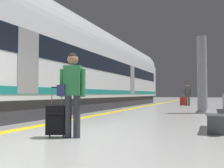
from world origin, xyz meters
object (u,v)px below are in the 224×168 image
object	(u,v)px
high_speed_train	(71,63)
platform_pillar	(202,76)
rolling_suitcase_foreground	(56,120)
suitcase_near	(183,101)
traveller_foreground	(72,88)
passenger_near	(188,93)
platform_bench	(219,111)

from	to	relation	value
high_speed_train	platform_pillar	xyz separation A→B (m)	(6.31, 1.33, -0.78)
high_speed_train	rolling_suitcase_foreground	size ratio (longest dim) A/B	29.14
rolling_suitcase_foreground	platform_pillar	size ratio (longest dim) A/B	0.29
rolling_suitcase_foreground	suitcase_near	xyz separation A→B (m)	(1.00, 14.24, -0.00)
suitcase_near	platform_pillar	size ratio (longest dim) A/B	0.29
traveller_foreground	rolling_suitcase_foreground	world-z (taller)	traveller_foreground
suitcase_near	platform_pillar	distance (m)	6.89
rolling_suitcase_foreground	suitcase_near	size ratio (longest dim) A/B	1.00
passenger_near	platform_pillar	xyz separation A→B (m)	(1.27, -6.90, 0.76)
passenger_near	platform_bench	bearing A→B (deg)	-81.51
passenger_near	suitcase_near	distance (m)	0.77
suitcase_near	platform_pillar	world-z (taller)	platform_pillar
rolling_suitcase_foreground	platform_bench	xyz separation A→B (m)	(3.15, 2.32, 0.12)
platform_pillar	passenger_near	bearing A→B (deg)	100.45
platform_pillar	platform_bench	world-z (taller)	platform_pillar
traveller_foreground	suitcase_near	world-z (taller)	traveller_foreground
rolling_suitcase_foreground	platform_pillar	bearing A→B (deg)	71.33
high_speed_train	rolling_suitcase_foreground	distance (m)	7.66
traveller_foreground	passenger_near	bearing A→B (deg)	86.11
rolling_suitcase_foreground	suitcase_near	distance (m)	14.27
high_speed_train	passenger_near	bearing A→B (deg)	58.53
high_speed_train	platform_bench	xyz separation A→B (m)	(6.87, -4.03, -2.03)
platform_pillar	suitcase_near	bearing A→B (deg)	103.65
passenger_near	traveller_foreground	bearing A→B (deg)	-93.89
traveller_foreground	platform_bench	bearing A→B (deg)	38.53
rolling_suitcase_foreground	suitcase_near	bearing A→B (deg)	85.98
traveller_foreground	platform_bench	xyz separation A→B (m)	(2.82, 2.24, -0.54)
suitcase_near	traveller_foreground	bearing A→B (deg)	-92.69
passenger_near	platform_bench	distance (m)	12.41
rolling_suitcase_foreground	passenger_near	xyz separation A→B (m)	(1.32, 14.58, 0.61)
rolling_suitcase_foreground	passenger_near	world-z (taller)	passenger_near
traveller_foreground	rolling_suitcase_foreground	distance (m)	0.74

